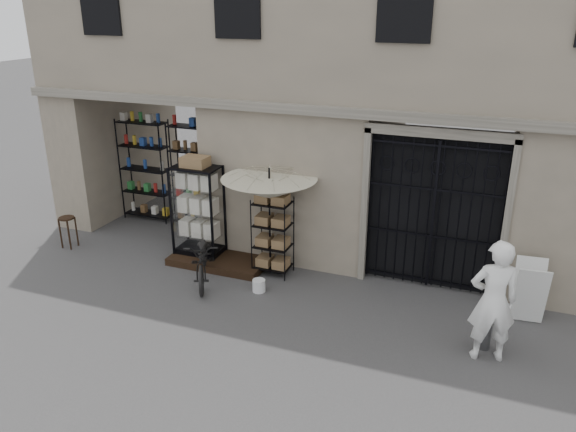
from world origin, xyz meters
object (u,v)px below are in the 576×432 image
at_px(steel_bollard, 487,324).
at_px(shopkeeper, 485,357).
at_px(wooden_stool, 68,231).
at_px(easel_sign, 530,292).
at_px(wire_rack, 273,237).
at_px(bicycle, 205,281).
at_px(display_cabinet, 198,215).
at_px(white_bucket, 259,286).
at_px(market_umbrella, 269,183).

height_order(steel_bollard, shopkeeper, steel_bollard).
bearing_deg(wooden_stool, easel_sign, 2.17).
xyz_separation_m(wire_rack, steel_bollard, (4.09, -1.22, -0.33)).
relative_size(wire_rack, bicycle, 0.90).
bearing_deg(display_cabinet, steel_bollard, -21.39).
bearing_deg(wooden_stool, white_bucket, -4.29).
relative_size(bicycle, easel_sign, 1.68).
bearing_deg(steel_bollard, shopkeeper, -82.90).
bearing_deg(market_umbrella, display_cabinet, 177.52).
bearing_deg(market_umbrella, wire_rack, -5.93).
relative_size(wire_rack, shopkeeper, 0.81).
bearing_deg(shopkeeper, wooden_stool, -23.58).
distance_m(display_cabinet, shopkeeper, 6.09).
xyz_separation_m(white_bucket, wooden_stool, (-4.73, 0.35, 0.25)).
distance_m(wooden_stool, shopkeeper, 8.87).
relative_size(steel_bollard, easel_sign, 0.85).
bearing_deg(shopkeeper, easel_sign, -130.17).
xyz_separation_m(wire_rack, shopkeeper, (4.12, -1.45, -0.78)).
xyz_separation_m(display_cabinet, easel_sign, (6.40, -0.16, -0.44)).
relative_size(market_umbrella, bicycle, 1.48).
bearing_deg(display_cabinet, wire_rack, -11.33).
xyz_separation_m(bicycle, easel_sign, (5.82, 0.71, 0.54)).
distance_m(wooden_stool, easel_sign, 9.39).
distance_m(wire_rack, bicycle, 1.58).
distance_m(white_bucket, wooden_stool, 4.75).
height_order(wire_rack, easel_sign, wire_rack).
relative_size(display_cabinet, white_bucket, 8.30).
xyz_separation_m(wire_rack, market_umbrella, (-0.06, 0.01, 1.10)).
bearing_deg(display_cabinet, shopkeeper, -23.47).
height_order(wire_rack, shopkeeper, wire_rack).
distance_m(market_umbrella, shopkeeper, 4.81).
relative_size(wire_rack, easel_sign, 1.51).
bearing_deg(market_umbrella, bicycle, -142.76).
bearing_deg(wire_rack, steel_bollard, -15.42).
distance_m(wire_rack, easel_sign, 4.71).
xyz_separation_m(market_umbrella, steel_bollard, (4.15, -1.23, -1.43)).
bearing_deg(white_bucket, wire_rack, 93.19).
height_order(wooden_stool, steel_bollard, steel_bollard).
height_order(market_umbrella, bicycle, market_umbrella).
relative_size(display_cabinet, market_umbrella, 0.77).
bearing_deg(easel_sign, wire_rack, 174.27).
distance_m(market_umbrella, easel_sign, 4.95).
bearing_deg(steel_bollard, wire_rack, 163.35).
distance_m(white_bucket, easel_sign, 4.73).
bearing_deg(steel_bollard, market_umbrella, 163.51).
distance_m(display_cabinet, steel_bollard, 5.95).
height_order(display_cabinet, wooden_stool, display_cabinet).
bearing_deg(wooden_stool, market_umbrella, 5.55).
bearing_deg(market_umbrella, steel_bollard, -16.49).
distance_m(display_cabinet, bicycle, 1.44).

